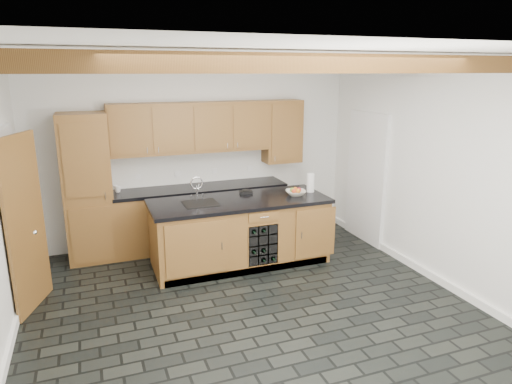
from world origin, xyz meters
The scene contains 10 objects.
ground centered at (0.00, 0.00, 0.00)m, with size 5.00×5.00×0.00m, color black.
room_shell centered at (-0.09, 0.53, 1.53)m, with size 5.01×5.00×5.00m.
back_cabinetry centered at (-0.38, 2.24, 0.98)m, with size 3.65×0.62×2.20m.
island centered at (0.31, 1.28, 0.46)m, with size 2.48×0.96×0.93m.
faucet centered at (-0.25, 1.33, 0.96)m, with size 0.45×0.40×0.34m.
kitchen_scale centered at (0.49, 1.57, 0.96)m, with size 0.19×0.12×0.05m.
fruit_bowl centered at (1.12, 1.24, 0.97)m, with size 0.29×0.29×0.07m, color beige.
fruit_cluster centered at (1.12, 1.24, 1.00)m, with size 0.16×0.17×0.07m.
paper_towel centered at (1.41, 1.34, 1.07)m, with size 0.11×0.11×0.27m, color white.
mug centered at (-1.24, 2.30, 0.98)m, with size 0.11×0.11×0.10m, color white.
Camera 1 is at (-1.60, -4.44, 2.64)m, focal length 32.00 mm.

